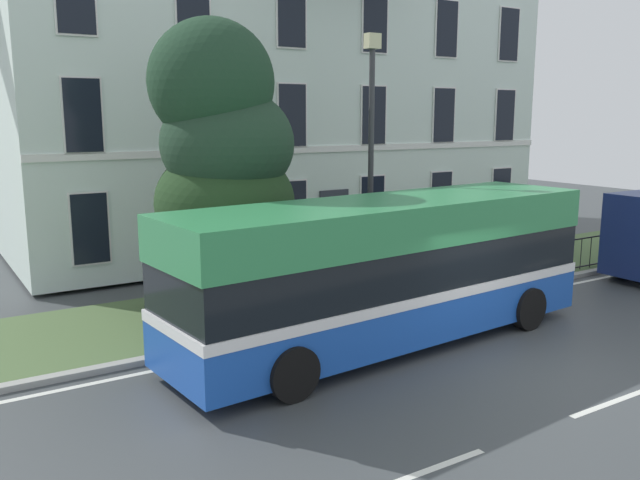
{
  "coord_description": "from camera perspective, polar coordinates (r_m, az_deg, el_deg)",
  "views": [
    {
      "loc": [
        -9.63,
        -7.98,
        4.73
      ],
      "look_at": [
        -1.72,
        4.57,
        1.93
      ],
      "focal_mm": 37.25,
      "sensor_mm": 36.0,
      "label": 1
    }
  ],
  "objects": [
    {
      "name": "street_lamp_post",
      "position": [
        16.6,
        4.4,
        7.71
      ],
      "size": [
        0.36,
        0.24,
        6.53
      ],
      "color": "#333338",
      "rests_on": "ground_plane"
    },
    {
      "name": "ground_plane",
      "position": [
        13.85,
        14.82,
        -9.73
      ],
      "size": [
        60.0,
        56.0,
        0.18
      ],
      "color": "#404447"
    },
    {
      "name": "iron_verge_railing",
      "position": [
        17.65,
        11.32,
        -2.97
      ],
      "size": [
        12.33,
        0.04,
        0.97
      ],
      "color": "black",
      "rests_on": "ground_plane"
    },
    {
      "name": "litter_bin",
      "position": [
        18.63,
        12.67,
        -2.23
      ],
      "size": [
        0.45,
        0.45,
        1.05
      ],
      "color": "#23472D",
      "rests_on": "ground_plane"
    },
    {
      "name": "evergreen_tree",
      "position": [
        15.32,
        -8.32,
        4.73
      ],
      "size": [
        3.64,
        3.64,
        6.72
      ],
      "color": "#423328",
      "rests_on": "ground_plane"
    },
    {
      "name": "georgian_townhouse",
      "position": [
        26.0,
        -5.08,
        13.76
      ],
      "size": [
        19.08,
        10.27,
        11.96
      ],
      "color": "silver",
      "rests_on": "ground_plane"
    },
    {
      "name": "single_decker_bus",
      "position": [
        13.74,
        5.92,
        -2.52
      ],
      "size": [
        9.84,
        3.15,
        3.04
      ],
      "rotation": [
        0.0,
        0.0,
        0.08
      ],
      "color": "blue",
      "rests_on": "ground_plane"
    }
  ]
}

